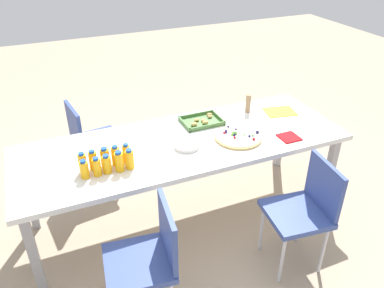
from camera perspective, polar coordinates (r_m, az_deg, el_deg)
The scene contains 21 objects.
ground_plane at distance 3.39m, azimuth -1.12°, elevation -10.51°, with size 12.00×12.00×0.00m, color tan.
party_table at distance 2.98m, azimuth -1.25°, elevation -0.55°, with size 2.52×0.88×0.74m.
chair_far_left at distance 3.60m, azimuth -14.82°, elevation 0.86°, with size 0.45×0.45×0.83m.
chair_near_left at distance 2.39m, azimuth -6.31°, elevation -15.90°, with size 0.45×0.45×0.83m.
chair_near_right at distance 2.81m, azimuth 16.44°, elevation -8.81°, with size 0.44×0.44×0.83m.
juice_bottle_0 at distance 2.61m, azimuth -15.61°, elevation -3.65°, with size 0.06×0.06×0.13m.
juice_bottle_1 at distance 2.61m, azimuth -13.86°, elevation -3.33°, with size 0.05×0.05×0.14m.
juice_bottle_2 at distance 2.63m, azimuth -12.47°, elevation -2.95°, with size 0.06×0.06×0.14m.
juice_bottle_3 at distance 2.63m, azimuth -10.69°, elevation -2.58°, with size 0.06×0.06×0.15m.
juice_bottle_4 at distance 2.64m, azimuth -9.20°, elevation -2.27°, with size 0.06×0.06×0.15m.
juice_bottle_5 at distance 2.67m, azimuth -15.84°, elevation -2.70°, with size 0.06×0.06×0.15m.
juice_bottle_6 at distance 2.68m, azimuth -14.40°, elevation -2.37°, with size 0.05×0.05×0.15m.
juice_bottle_7 at distance 2.69m, azimuth -12.71°, elevation -2.00°, with size 0.06×0.06×0.15m.
juice_bottle_8 at distance 2.70m, azimuth -11.20°, elevation -1.70°, with size 0.06×0.06×0.15m.
juice_bottle_9 at distance 2.70m, azimuth -9.65°, elevation -1.43°, with size 0.05×0.05×0.15m.
fruit_pizza at distance 3.00m, azimuth 6.84°, elevation 1.04°, with size 0.36×0.36×0.05m.
snack_tray at distance 3.22m, azimuth 1.45°, elevation 3.38°, with size 0.32×0.25×0.04m.
plate_stack at distance 2.87m, azimuth -0.77°, elevation -0.19°, with size 0.19×0.19×0.03m.
napkin_stack at distance 3.08m, azimuth 14.12°, elevation 0.97°, with size 0.15×0.15×0.01m, color red.
cardboard_tube at distance 3.40m, azimuth 8.27°, elevation 5.94°, with size 0.04×0.04×0.16m, color #9E7A56.
paper_folder at distance 3.48m, azimuth 12.85°, elevation 4.68°, with size 0.26×0.20×0.01m, color yellow.
Camera 1 is at (-0.94, -2.37, 2.23)m, focal length 36.16 mm.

